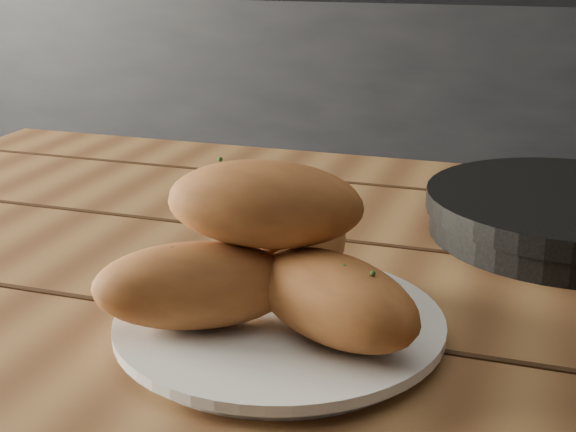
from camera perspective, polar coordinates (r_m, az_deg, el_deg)
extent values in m
cube|color=black|center=(2.32, 6.65, 4.12)|extent=(2.80, 0.60, 0.90)
cube|color=brown|center=(0.70, 10.84, -7.06)|extent=(1.45, 0.88, 0.04)
cylinder|color=brown|center=(1.39, -16.07, -11.15)|extent=(0.07, 0.07, 0.71)
cylinder|color=silver|center=(0.60, -0.60, -8.15)|extent=(0.22, 0.22, 0.01)
cylinder|color=silver|center=(0.60, -0.61, -7.47)|extent=(0.24, 0.24, 0.01)
ellipsoid|color=#A9612F|center=(0.58, -6.60, -4.93)|extent=(0.16, 0.12, 0.06)
ellipsoid|color=#A9612F|center=(0.55, 3.24, -5.88)|extent=(0.16, 0.12, 0.06)
ellipsoid|color=#A9612F|center=(0.63, 0.50, -2.57)|extent=(0.08, 0.14, 0.06)
ellipsoid|color=#A9612F|center=(0.56, -1.70, 0.87)|extent=(0.15, 0.08, 0.06)
cylinder|color=black|center=(0.85, 19.39, -0.42)|extent=(0.28, 0.28, 0.03)
cylinder|color=black|center=(0.85, 19.53, 0.86)|extent=(0.29, 0.29, 0.02)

